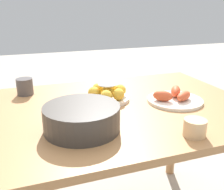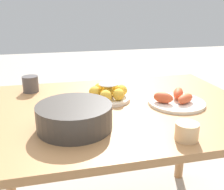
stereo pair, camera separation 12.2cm
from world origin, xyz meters
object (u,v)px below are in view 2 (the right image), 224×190
at_px(dining_table, 116,127).
at_px(cup_near, 31,84).
at_px(serving_bowl, 74,116).
at_px(cup_far, 187,131).
at_px(seafood_platter, 176,100).
at_px(cake_plate, 109,93).

height_order(dining_table, cup_near, cup_near).
height_order(serving_bowl, cup_near, serving_bowl).
bearing_deg(cup_near, cup_far, 129.35).
bearing_deg(seafood_platter, dining_table, -7.76).
height_order(seafood_platter, cup_far, seafood_platter).
xyz_separation_m(cake_plate, cup_near, (0.38, -0.22, 0.01)).
relative_size(serving_bowl, cup_far, 3.49).
bearing_deg(dining_table, cake_plate, -80.90).
height_order(dining_table, seafood_platter, seafood_platter).
bearing_deg(cup_far, serving_bowl, -26.19).
bearing_deg(cake_plate, cup_far, 111.17).
distance_m(dining_table, cup_near, 0.52).
xyz_separation_m(serving_bowl, cup_near, (0.18, -0.49, -0.01)).
relative_size(cup_near, cup_far, 1.05).
distance_m(cake_plate, cup_near, 0.44).
height_order(seafood_platter, cup_near, cup_near).
relative_size(cake_plate, seafood_platter, 0.81).
bearing_deg(serving_bowl, seafood_platter, -163.52).
bearing_deg(seafood_platter, serving_bowl, 16.48).
xyz_separation_m(dining_table, cup_near, (0.39, -0.31, 0.15)).
relative_size(dining_table, seafood_platter, 4.81).
distance_m(cup_near, cup_far, 0.87).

